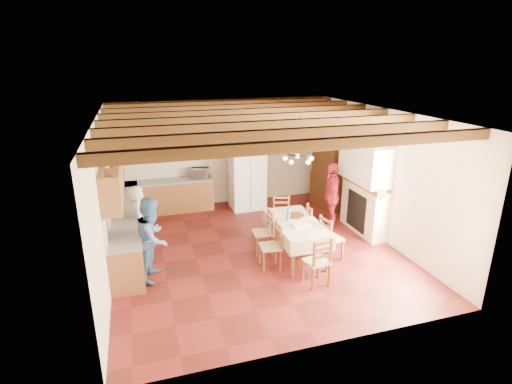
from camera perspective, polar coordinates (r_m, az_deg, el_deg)
The scene contains 31 objects.
floor at distance 8.96m, azimuth -0.05°, elevation -8.31°, with size 6.00×6.50×0.02m, color #531713.
ceiling at distance 8.06m, azimuth -0.06°, elevation 11.21°, with size 6.00×6.50×0.02m, color silver.
wall_back at distance 11.44m, azimuth -4.85°, elevation 5.67°, with size 6.00×0.02×3.00m, color beige.
wall_front at distance 5.58m, azimuth 9.88°, elevation -8.85°, with size 6.00×0.02×3.00m, color beige.
wall_left at distance 8.09m, azimuth -20.92°, elevation -1.03°, with size 0.02×6.50×3.00m, color beige.
wall_right at distance 9.67m, azimuth 17.29°, elevation 2.47°, with size 0.02×6.50×3.00m, color beige.
ceiling_beams at distance 8.07m, azimuth -0.06°, elevation 10.51°, with size 6.00×6.30×0.16m, color #341C0F, non-canonical shape.
lower_cabinets_left at distance 9.42m, azimuth -17.97°, elevation -4.93°, with size 0.60×4.30×0.86m, color brown.
lower_cabinets_back at distance 11.22m, azimuth -12.10°, elevation -0.63°, with size 2.30×0.60×0.86m, color brown.
countertop_left at distance 9.26m, azimuth -18.25°, elevation -2.37°, with size 0.62×4.30×0.04m, color slate.
countertop_back at distance 11.08m, azimuth -12.26°, elevation 1.57°, with size 2.34×0.62×0.04m, color slate.
backsplash_left at distance 9.17m, azimuth -20.22°, elevation -0.66°, with size 0.03×4.30×0.60m, color beige.
backsplash_back at distance 11.27m, azimuth -12.51°, elevation 3.53°, with size 2.30×0.03×0.60m, color beige.
upper_cabinets at distance 8.98m, azimuth -19.66°, elevation 3.35°, with size 0.35×4.20×0.70m, color brown.
fireplace at distance 9.70m, azimuth 15.16°, elevation 2.10°, with size 0.56×1.60×2.80m, color #F0E9CB, non-canonical shape.
wall_picture at distance 11.75m, azimuth 2.61°, elevation 7.81°, with size 0.34×0.03×0.42m, color black.
refrigerator at distance 11.12m, azimuth -1.29°, elevation 2.30°, with size 0.93×0.76×1.85m, color white.
hutch at distance 11.32m, azimuth 10.35°, elevation 3.05°, with size 0.49×1.18×2.14m, color #391D0C, non-canonical shape.
dining_table at distance 8.47m, azimuth 5.78°, elevation -4.75°, with size 0.96×1.82×0.79m.
chandelier at distance 7.98m, azimuth 6.14°, elevation 5.49°, with size 0.47×0.47×0.03m, color black.
chair_left_near at distance 8.06m, azimuth 2.02°, elevation -7.65°, with size 0.42×0.40×0.96m, color brown, non-canonical shape.
chair_left_far at distance 8.67m, azimuth 0.96°, elevation -5.70°, with size 0.42×0.40×0.96m, color brown, non-canonical shape.
chair_right_near at distance 8.55m, azimuth 10.72°, elevation -6.41°, with size 0.42×0.40×0.96m, color brown, non-canonical shape.
chair_right_far at distance 9.07m, azimuth 8.60°, elevation -4.76°, with size 0.42×0.40×0.96m, color brown, non-canonical shape.
chair_end_near at distance 7.59m, azimuth 8.67°, elevation -9.65°, with size 0.42×0.40×0.96m, color brown, non-canonical shape.
chair_end_far at distance 9.48m, azimuth 3.73°, elevation -3.55°, with size 0.42×0.40×0.96m, color brown, non-canonical shape.
person_man at distance 8.71m, azimuth -16.10°, elevation -4.12°, with size 0.58×0.38×1.58m, color beige.
person_woman_blue at distance 7.83m, azimuth -14.51°, elevation -6.44°, with size 0.79×0.61×1.62m, color teal.
person_woman_red at distance 9.97m, azimuth 10.71°, elevation -0.51°, with size 0.98×0.41×1.67m, color #B22131.
microwave at distance 11.13m, azimuth -8.00°, elevation 2.71°, with size 0.48×0.32×0.26m, color silver.
fridge_vase at distance 10.86m, azimuth -1.45°, elevation 7.71°, with size 0.28×0.28×0.29m, color #391D0C.
Camera 1 is at (-2.33, -7.64, 4.05)m, focal length 28.00 mm.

